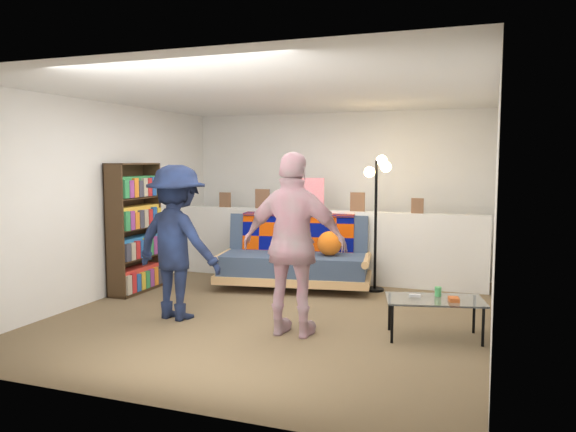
# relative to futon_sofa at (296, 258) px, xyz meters

# --- Properties ---
(ground) EXTENTS (5.00, 5.00, 0.00)m
(ground) POSITION_rel_futon_sofa_xyz_m (0.21, -1.29, -0.40)
(ground) COLOR brown
(ground) RESTS_ON ground
(room_shell) EXTENTS (4.60, 5.05, 2.45)m
(room_shell) POSITION_rel_futon_sofa_xyz_m (0.21, -0.82, 1.27)
(room_shell) COLOR silver
(room_shell) RESTS_ON ground
(half_wall_ledge) EXTENTS (4.45, 0.15, 1.00)m
(half_wall_ledge) POSITION_rel_futon_sofa_xyz_m (0.21, 0.51, 0.10)
(half_wall_ledge) COLOR silver
(half_wall_ledge) RESTS_ON ground
(ledge_decor) EXTENTS (2.97, 0.02, 0.45)m
(ledge_decor) POSITION_rel_futon_sofa_xyz_m (-0.02, 0.49, 0.78)
(ledge_decor) COLOR brown
(ledge_decor) RESTS_ON half_wall_ledge
(futon_sofa) EXTENTS (2.13, 1.26, 0.86)m
(futon_sofa) POSITION_rel_futon_sofa_xyz_m (0.00, 0.00, 0.00)
(futon_sofa) COLOR tan
(futon_sofa) RESTS_ON ground
(bookshelf) EXTENTS (0.28, 0.83, 1.66)m
(bookshelf) POSITION_rel_futon_sofa_xyz_m (-1.87, -0.94, 0.37)
(bookshelf) COLOR #311F10
(bookshelf) RESTS_ON ground
(coffee_table) EXTENTS (1.00, 0.70, 0.47)m
(coffee_table) POSITION_rel_futon_sofa_xyz_m (1.95, -1.57, -0.05)
(coffee_table) COLOR black
(coffee_table) RESTS_ON ground
(floor_lamp) EXTENTS (0.37, 0.32, 1.76)m
(floor_lamp) POSITION_rel_futon_sofa_xyz_m (1.04, 0.20, 0.85)
(floor_lamp) COLOR black
(floor_lamp) RESTS_ON ground
(person_left) EXTENTS (1.15, 0.79, 1.65)m
(person_left) POSITION_rel_futon_sofa_xyz_m (-0.71, -1.81, 0.42)
(person_left) COLOR black
(person_left) RESTS_ON ground
(person_right) EXTENTS (1.04, 0.43, 1.78)m
(person_right) POSITION_rel_futon_sofa_xyz_m (0.66, -1.95, 0.49)
(person_right) COLOR pink
(person_right) RESTS_ON ground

